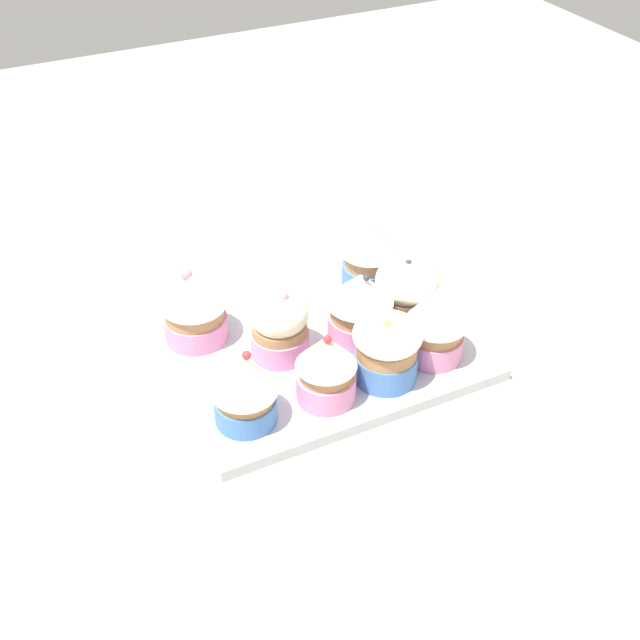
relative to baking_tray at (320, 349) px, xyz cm
name	(u,v)px	position (x,y,z in cm)	size (l,w,h in cm)	color
ground_plane	(320,366)	(0.00, 0.00, -2.10)	(180.00, 180.00, 3.00)	#B2A899
baking_tray	(320,349)	(0.00, 0.00, 0.00)	(28.60, 22.23, 1.20)	silver
cupcake_0	(244,388)	(-10.14, -6.29, 4.25)	(5.76, 5.76, 7.30)	#477AC6
cupcake_1	(326,367)	(-2.73, -6.81, 4.09)	(5.43, 5.43, 7.13)	pink
cupcake_2	(387,348)	(3.30, -6.81, 4.07)	(6.28, 6.28, 6.86)	#477AC6
cupcake_3	(437,321)	(8.87, -6.15, 4.79)	(5.91, 5.91, 7.92)	pink
cupcake_4	(279,324)	(-3.92, 0.56, 4.07)	(5.53, 5.53, 7.32)	pink
cupcake_5	(360,306)	(3.86, -0.61, 4.41)	(6.41, 6.41, 7.62)	pink
cupcake_6	(408,292)	(9.41, -0.17, 3.97)	(6.25, 6.25, 7.02)	#477AC6
cupcake_7	(194,306)	(-10.20, 6.32, 4.31)	(6.29, 6.29, 7.64)	pink
cupcake_8	(369,250)	(9.05, 6.99, 4.72)	(5.96, 5.96, 7.96)	#477AC6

